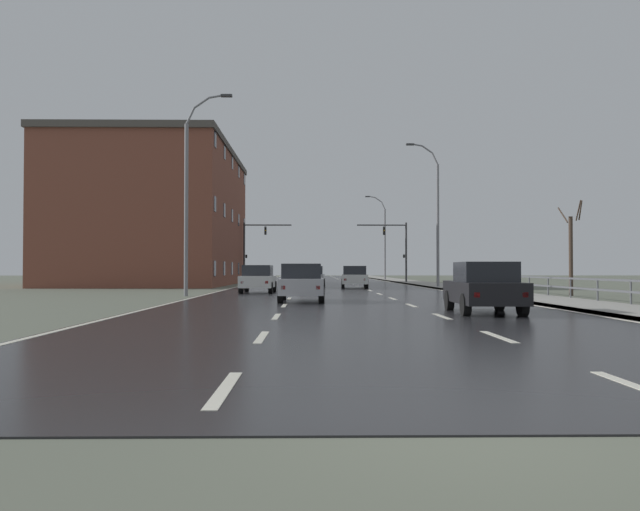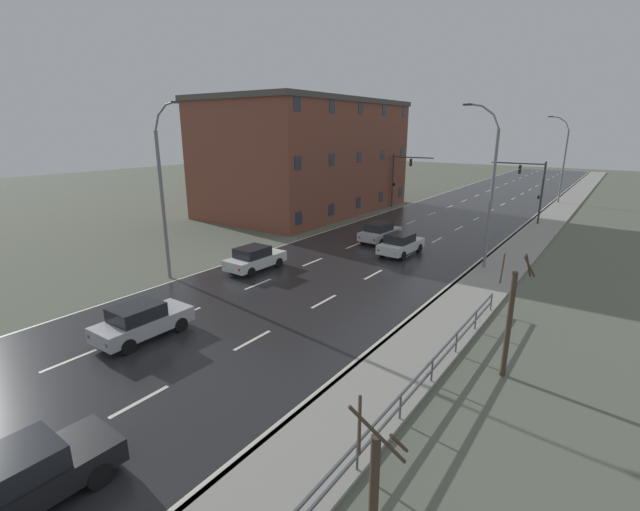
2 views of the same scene
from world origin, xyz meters
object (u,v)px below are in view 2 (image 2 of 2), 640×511
street_lamp_left_bank (164,196)px  car_far_right (255,258)px  car_mid_centre (380,232)px  traffic_signal_right (533,183)px  street_lamp_midground (490,191)px  car_near_left (24,478)px  street_lamp_distant (563,161)px  traffic_signal_left (400,173)px  car_distant (142,321)px  brick_building (307,156)px  car_far_left (401,244)px

street_lamp_left_bank → car_far_right: street_lamp_left_bank is taller
car_mid_centre → traffic_signal_right: bearing=62.8°
street_lamp_midground → street_lamp_left_bank: bearing=-139.4°
street_lamp_midground → traffic_signal_right: (-0.43, 16.87, -1.18)m
traffic_signal_right → car_near_left: (-3.12, -42.26, -3.05)m
street_lamp_distant → traffic_signal_left: bearing=-136.5°
car_distant → brick_building: 32.58m
traffic_signal_left → car_far_right: size_ratio=1.44×
street_lamp_left_bank → traffic_signal_right: bearing=64.0°
street_lamp_distant → car_distant: size_ratio=2.48×
street_lamp_midground → car_distant: bearing=-116.4°
traffic_signal_right → car_near_left: bearing=-94.2°
traffic_signal_left → car_far_right: 27.15m
street_lamp_distant → car_far_right: 42.47m
traffic_signal_left → street_lamp_distant: bearing=43.5°
street_lamp_left_bank → car_far_left: (9.17, 12.75, -4.19)m
car_far_left → car_mid_centre: 3.87m
car_far_left → street_lamp_left_bank: bearing=-122.8°
traffic_signal_left → street_lamp_midground: bearing=-51.3°
car_distant → car_far_right: bearing=105.1°
car_mid_centre → car_near_left: bearing=-76.8°
brick_building → car_distant: bearing=-66.2°
street_lamp_midground → traffic_signal_left: (-14.52, 18.13, -1.14)m
street_lamp_left_bank → car_mid_centre: size_ratio=2.44×
car_near_left → brick_building: bearing=119.1°
traffic_signal_right → car_distant: size_ratio=1.43×
street_lamp_midground → car_near_left: size_ratio=2.47×
traffic_signal_right → street_lamp_distant: bearing=88.4°
traffic_signal_left → car_distant: traffic_signal_left is taller
traffic_signal_right → car_far_left: 17.95m
street_lamp_midground → street_lamp_distant: (-0.02, 31.88, -0.05)m
traffic_signal_left → car_near_left: traffic_signal_left is taller
traffic_signal_left → car_distant: bearing=-81.7°
street_lamp_midground → car_distant: street_lamp_midground is taller
car_mid_centre → brick_building: (-13.49, 8.47, 5.06)m
traffic_signal_right → car_far_right: size_ratio=1.42×
traffic_signal_left → car_mid_centre: 16.98m
street_lamp_midground → car_far_left: 7.13m
street_lamp_distant → car_mid_centre: 30.96m
car_far_right → car_near_left: (8.23, -16.69, 0.00)m
car_distant → street_lamp_left_bank: bearing=135.2°
street_lamp_midground → car_far_right: street_lamp_midground is taller
street_lamp_distant → car_mid_centre: size_ratio=2.44×
car_far_left → car_far_right: (-6.04, -8.70, 0.00)m
car_distant → traffic_signal_left: bearing=98.6°
traffic_signal_left → car_near_left: size_ratio=1.43×
traffic_signal_left → brick_building: (-7.68, -7.19, 1.98)m
car_far_right → traffic_signal_right: bearing=67.3°
traffic_signal_right → brick_building: brick_building is taller
street_lamp_left_bank → car_far_right: (3.12, 4.05, -4.19)m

